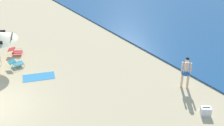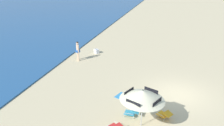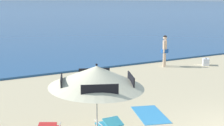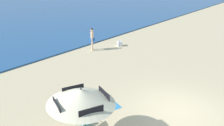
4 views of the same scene
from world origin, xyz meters
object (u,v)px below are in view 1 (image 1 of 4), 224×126
person_standing_near_shore (186,70)px  beach_towel (39,77)px  lounge_chair_under_umbrella (16,63)px  lounge_chair_facing_sea (15,51)px  cooler_box (206,111)px

person_standing_near_shore → beach_towel: (-5.48, -6.12, -1.04)m
lounge_chair_under_umbrella → beach_towel: 2.07m
lounge_chair_under_umbrella → lounge_chair_facing_sea: 1.73m
lounge_chair_facing_sea → person_standing_near_shore: (9.08, 6.25, 0.76)m
beach_towel → lounge_chair_under_umbrella: bearing=-161.7°
cooler_box → beach_towel: bearing=-146.6°
lounge_chair_under_umbrella → cooler_box: (9.76, 5.80, -0.07)m
lounge_chair_under_umbrella → cooler_box: bearing=30.7°
lounge_chair_facing_sea → beach_towel: lounge_chair_facing_sea is taller
person_standing_near_shore → lounge_chair_under_umbrella: bearing=-137.7°
lounge_chair_facing_sea → beach_towel: bearing=2.0°
lounge_chair_under_umbrella → person_standing_near_shore: person_standing_near_shore is taller
beach_towel → lounge_chair_facing_sea: bearing=-178.0°
person_standing_near_shore → cooler_box: (2.32, -0.97, -0.84)m
cooler_box → lounge_chair_under_umbrella: bearing=-149.3°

